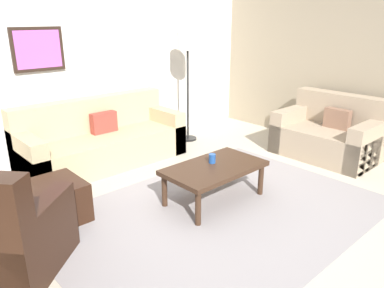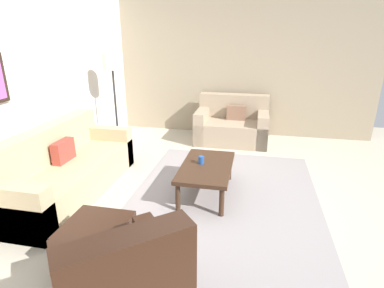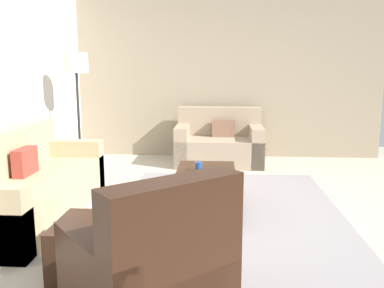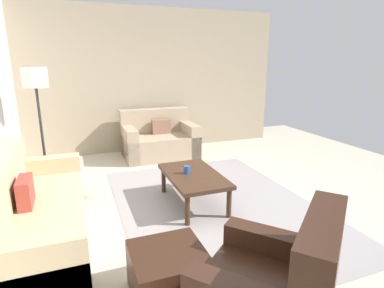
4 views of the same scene
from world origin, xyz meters
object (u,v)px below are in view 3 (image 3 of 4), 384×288
object	(u,v)px
ottoman	(95,247)
coffee_table	(206,177)
couch_main	(23,188)
couch_loveseat	(219,144)
armchair_leather	(153,279)
cup	(199,167)
lamp_standing	(77,76)

from	to	relation	value
ottoman	coffee_table	xyz separation A→B (m)	(1.48, -0.77, 0.16)
couch_main	couch_loveseat	size ratio (longest dim) A/B	1.63
couch_loveseat	armchair_leather	xyz separation A→B (m)	(-4.37, 0.38, 0.01)
coffee_table	cup	distance (m)	0.13
cup	lamp_standing	world-z (taller)	lamp_standing
ottoman	cup	distance (m)	1.69
lamp_standing	couch_main	bearing A→B (deg)	177.33
couch_main	coffee_table	xyz separation A→B (m)	(0.33, -1.87, 0.06)
couch_loveseat	cup	bearing A→B (deg)	174.40
couch_loveseat	lamp_standing	world-z (taller)	lamp_standing
armchair_leather	lamp_standing	xyz separation A→B (m)	(3.33, 1.56, 1.10)
couch_main	couch_loveseat	bearing A→B (deg)	-37.66
ottoman	cup	size ratio (longest dim) A/B	5.51
ottoman	couch_main	bearing A→B (deg)	43.72
couch_main	coffee_table	bearing A→B (deg)	-79.84
lamp_standing	ottoman	bearing A→B (deg)	-159.29
armchair_leather	ottoman	xyz separation A→B (m)	(0.63, 0.54, -0.11)
cup	coffee_table	bearing A→B (deg)	-117.50
couch_main	armchair_leather	size ratio (longest dim) A/B	1.96
lamp_standing	couch_loveseat	bearing A→B (deg)	-61.64
coffee_table	armchair_leather	bearing A→B (deg)	173.65
coffee_table	couch_loveseat	bearing A→B (deg)	-3.56
armchair_leather	coffee_table	size ratio (longest dim) A/B	1.03
couch_loveseat	ottoman	world-z (taller)	couch_loveseat
armchair_leather	ottoman	world-z (taller)	armchair_leather
couch_main	cup	size ratio (longest dim) A/B	21.81
couch_loveseat	lamp_standing	bearing A→B (deg)	118.36
couch_main	lamp_standing	bearing A→B (deg)	-2.67
couch_main	armchair_leather	xyz separation A→B (m)	(-1.77, -1.63, 0.01)
couch_loveseat	cup	world-z (taller)	couch_loveseat
armchair_leather	couch_main	bearing A→B (deg)	42.63
couch_loveseat	coffee_table	bearing A→B (deg)	176.44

